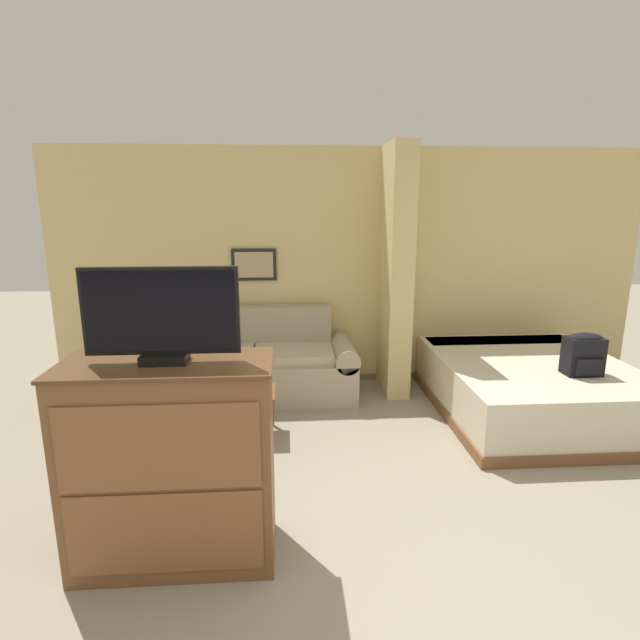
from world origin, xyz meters
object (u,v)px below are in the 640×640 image
couch (255,366)px  tv_dresser (173,463)px  coffee_table (239,398)px  bed (530,386)px  table_lamp (132,324)px  tv (162,316)px  backpack (584,353)px

couch → tv_dresser: 2.53m
coffee_table → bed: (2.78, 0.30, -0.08)m
table_lamp → bed: (3.94, -0.65, -0.54)m
coffee_table → tv: 1.91m
tv → coffee_table: bearing=81.9°
bed → tv: bearing=-148.4°
tv_dresser → tv: tv is taller
tv → table_lamp: bearing=110.5°
couch → table_lamp: (-1.24, 0.01, 0.48)m
tv_dresser → backpack: (3.25, 1.45, 0.13)m
table_lamp → tv: size_ratio=0.54×
coffee_table → table_lamp: bearing=140.7°
table_lamp → backpack: bearing=-14.1°
coffee_table → table_lamp: table_lamp is taller
tv_dresser → bed: size_ratio=0.58×
coffee_table → bed: bed is taller
coffee_table → backpack: size_ratio=1.70×
backpack → tv_dresser: bearing=-156.0°
coffee_table → backpack: 3.05m
tv → backpack: size_ratio=2.14×
table_lamp → tv_dresser: tv_dresser is taller
backpack → bed: bearing=121.3°
couch → tv: 2.74m
couch → bed: (2.70, -0.64, -0.06)m
tv → bed: tv is taller
coffee_table → tv_dresser: tv_dresser is taller
couch → backpack: couch is taller
couch → bed: bearing=-13.4°
backpack → table_lamp: bearing=165.9°
couch → bed: size_ratio=1.04×
tv → tv_dresser: bearing=-90.0°
tv → bed: bearing=31.6°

